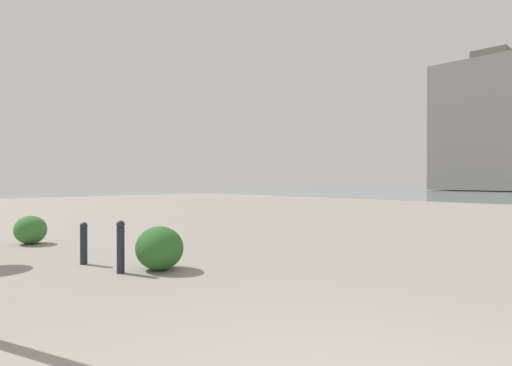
{
  "coord_description": "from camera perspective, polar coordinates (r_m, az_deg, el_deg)",
  "views": [
    {
      "loc": [
        -1.0,
        1.98,
        1.46
      ],
      "look_at": [
        7.61,
        -6.38,
        1.38
      ],
      "focal_mm": 28.85,
      "sensor_mm": 36.0,
      "label": 1
    }
  ],
  "objects": [
    {
      "name": "building_annex",
      "position": [
        73.71,
        29.99,
        6.67
      ],
      "size": [
        13.68,
        15.8,
        21.2
      ],
      "color": "gray",
      "rests_on": "ground"
    },
    {
      "name": "bollard_near",
      "position": [
        6.86,
        -18.27,
        -8.25
      ],
      "size": [
        0.13,
        0.13,
        0.83
      ],
      "color": "#232328",
      "rests_on": "ground"
    },
    {
      "name": "bollard_mid",
      "position": [
        7.81,
        -22.78,
        -7.58
      ],
      "size": [
        0.13,
        0.13,
        0.73
      ],
      "color": "#232328",
      "rests_on": "ground"
    },
    {
      "name": "shrub_low",
      "position": [
        10.78,
        -28.8,
        -5.71
      ],
      "size": [
        0.76,
        0.69,
        0.65
      ],
      "color": "#387533",
      "rests_on": "ground"
    },
    {
      "name": "shrub_round",
      "position": [
        6.96,
        -13.24,
        -8.78
      ],
      "size": [
        0.83,
        0.75,
        0.71
      ],
      "color": "#2D6628",
      "rests_on": "ground"
    }
  ]
}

